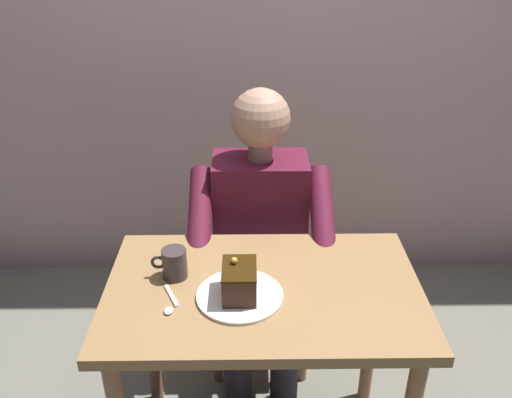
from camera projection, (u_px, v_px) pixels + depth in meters
name	position (u px, v px, depth m)	size (l,w,h in m)	color
dining_table	(263.00, 316.00, 1.68)	(0.97, 0.61, 0.76)	olive
chair	(259.00, 251.00, 2.29)	(0.42, 0.42, 0.89)	#A17449
seated_person	(260.00, 242.00, 2.06)	(0.53, 0.58, 1.23)	#54152A
dessert_plate	(240.00, 296.00, 1.58)	(0.26, 0.26, 0.01)	silver
cake_slice	(239.00, 281.00, 1.55)	(0.10, 0.14, 0.12)	#43281E
coffee_cup	(174.00, 263.00, 1.65)	(0.11, 0.08, 0.10)	#392F31
dessert_spoon	(170.00, 304.00, 1.55)	(0.06, 0.14, 0.01)	silver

